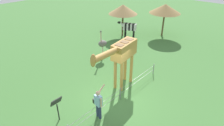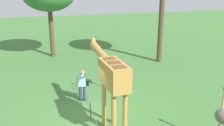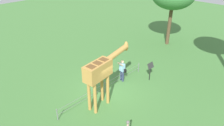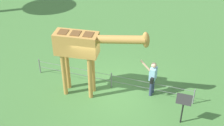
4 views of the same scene
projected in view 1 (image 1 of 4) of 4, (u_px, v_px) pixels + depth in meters
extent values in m
plane|color=#427538|center=(118.00, 98.00, 10.83)|extent=(60.00, 60.00, 0.00)
cylinder|color=#BC8942|center=(122.00, 76.00, 10.97)|extent=(0.18, 0.18, 1.94)
cylinder|color=#BC8942|center=(115.00, 74.00, 11.19)|extent=(0.18, 0.18, 1.94)
cylinder|color=#BC8942|center=(131.00, 68.00, 11.75)|extent=(0.18, 0.18, 1.94)
cylinder|color=#BC8942|center=(125.00, 66.00, 11.97)|extent=(0.18, 0.18, 1.94)
cube|color=#BC8942|center=(124.00, 49.00, 10.78)|extent=(1.77, 0.89, 0.90)
cube|color=brown|center=(119.00, 45.00, 10.19)|extent=(0.41, 0.48, 0.02)
cube|color=brown|center=(124.00, 42.00, 10.55)|extent=(0.41, 0.48, 0.02)
cube|color=brown|center=(129.00, 39.00, 10.91)|extent=(0.41, 0.48, 0.02)
cylinder|color=#BC8942|center=(107.00, 54.00, 9.43)|extent=(2.12, 0.56, 0.52)
ellipsoid|color=#BC8942|center=(93.00, 61.00, 8.64)|extent=(0.37, 0.30, 0.66)
cylinder|color=brown|center=(94.00, 57.00, 8.52)|extent=(0.05, 0.05, 0.14)
cylinder|color=brown|center=(92.00, 57.00, 8.59)|extent=(0.05, 0.05, 0.14)
cylinder|color=navy|center=(98.00, 110.00, 9.41)|extent=(0.14, 0.14, 0.78)
cylinder|color=navy|center=(100.00, 112.00, 9.28)|extent=(0.14, 0.14, 0.78)
cube|color=#8CBFE0|center=(98.00, 100.00, 9.02)|extent=(0.29, 0.39, 0.55)
sphere|color=#D8AD8C|center=(98.00, 93.00, 8.82)|extent=(0.22, 0.22, 0.22)
cylinder|color=#D8AD8C|center=(101.00, 89.00, 9.10)|extent=(0.47, 0.14, 0.43)
cylinder|color=#D8AD8C|center=(101.00, 103.00, 8.88)|extent=(0.08, 0.08, 0.50)
cube|color=black|center=(95.00, 101.00, 9.23)|extent=(0.15, 0.21, 0.24)
cylinder|color=black|center=(125.00, 35.00, 18.14)|extent=(0.12, 0.12, 0.95)
cylinder|color=black|center=(126.00, 34.00, 18.39)|extent=(0.12, 0.12, 0.95)
cylinder|color=black|center=(133.00, 36.00, 17.92)|extent=(0.12, 0.12, 0.95)
cylinder|color=black|center=(134.00, 35.00, 18.17)|extent=(0.12, 0.12, 0.95)
cube|color=silver|center=(135.00, 27.00, 17.63)|extent=(0.47, 0.33, 0.60)
cube|color=black|center=(133.00, 27.00, 17.68)|extent=(0.47, 0.33, 0.60)
cube|color=silver|center=(132.00, 27.00, 17.73)|extent=(0.47, 0.33, 0.60)
cube|color=black|center=(130.00, 27.00, 17.77)|extent=(0.47, 0.33, 0.60)
cube|color=silver|center=(128.00, 27.00, 17.82)|extent=(0.47, 0.33, 0.60)
cube|color=black|center=(126.00, 26.00, 17.87)|extent=(0.47, 0.33, 0.60)
cube|color=silver|center=(124.00, 26.00, 17.92)|extent=(0.47, 0.33, 0.60)
cylinder|color=silver|center=(122.00, 24.00, 17.91)|extent=(0.36, 0.49, 0.47)
ellipsoid|color=black|center=(119.00, 23.00, 17.90)|extent=(0.32, 0.44, 0.22)
cylinder|color=#CC9E93|center=(103.00, 53.00, 14.81)|extent=(0.07, 0.07, 0.90)
cylinder|color=#CC9E93|center=(103.00, 52.00, 15.01)|extent=(0.07, 0.07, 0.90)
ellipsoid|color=#66605B|center=(103.00, 44.00, 14.55)|extent=(0.70, 0.56, 0.49)
cylinder|color=#CC9E93|center=(101.00, 37.00, 14.19)|extent=(0.08, 0.08, 0.80)
sphere|color=#66605B|center=(101.00, 31.00, 13.97)|extent=(0.14, 0.14, 0.14)
cylinder|color=brown|center=(163.00, 24.00, 18.77)|extent=(0.16, 0.16, 2.25)
cone|color=olive|center=(165.00, 9.00, 18.02)|extent=(2.93, 2.93, 0.84)
cylinder|color=brown|center=(123.00, 25.00, 18.81)|extent=(0.16, 0.16, 2.16)
cone|color=#997A4C|center=(123.00, 9.00, 18.07)|extent=(2.75, 2.75, 0.87)
cylinder|color=black|center=(58.00, 112.00, 9.16)|extent=(0.06, 0.06, 0.95)
cube|color=#2D2D2D|center=(56.00, 101.00, 8.84)|extent=(0.56, 0.21, 0.38)
cylinder|color=slate|center=(154.00, 69.00, 12.84)|extent=(0.05, 0.05, 0.75)
cylinder|color=slate|center=(120.00, 93.00, 10.56)|extent=(0.05, 0.05, 0.75)
cube|color=slate|center=(120.00, 90.00, 10.43)|extent=(7.00, 0.01, 0.01)
cube|color=slate|center=(120.00, 94.00, 10.58)|extent=(7.00, 0.01, 0.01)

